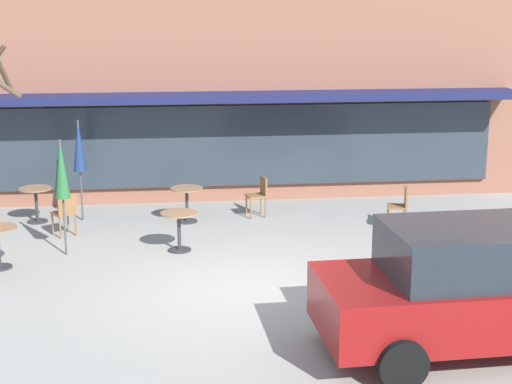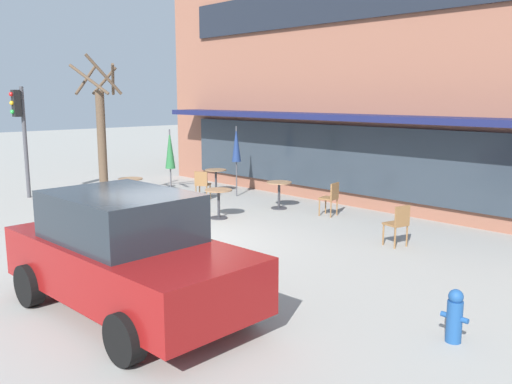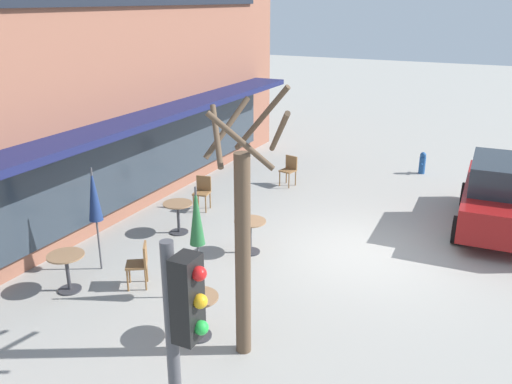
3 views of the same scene
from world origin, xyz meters
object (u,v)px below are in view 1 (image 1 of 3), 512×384
patio_umbrella_cream_folded (79,147)px  cafe_chair_2 (401,204)px  patio_umbrella_green_folded (61,170)px  cafe_chair_0 (259,193)px  cafe_chair_1 (65,211)px  cafe_table_mid_patio (187,199)px  parked_sedan (472,289)px  cafe_table_by_tree (36,199)px  cafe_table_streetside (179,225)px

patio_umbrella_cream_folded → cafe_chair_2: bearing=-12.1°
patio_umbrella_green_folded → cafe_chair_0: bearing=30.3°
cafe_chair_0 → cafe_chair_1: size_ratio=1.00×
patio_umbrella_green_folded → cafe_table_mid_patio: bearing=40.7°
cafe_chair_2 → patio_umbrella_green_folded: bearing=-171.6°
patio_umbrella_green_folded → cafe_chair_0: size_ratio=2.47×
cafe_chair_1 → parked_sedan: bearing=-45.3°
cafe_table_by_tree → parked_sedan: (6.82, -7.28, 0.36)m
cafe_table_by_tree → parked_sedan: parked_sedan is taller
cafe_table_mid_patio → cafe_chair_0: size_ratio=0.85×
patio_umbrella_green_folded → cafe_table_streetside: bearing=-0.2°
cafe_table_streetside → parked_sedan: (3.81, -4.90, 0.36)m
patio_umbrella_cream_folded → parked_sedan: patio_umbrella_cream_folded is taller
cafe_chair_2 → cafe_table_mid_patio: bearing=167.1°
cafe_table_mid_patio → parked_sedan: parked_sedan is taller
cafe_table_by_tree → patio_umbrella_green_folded: size_ratio=0.35×
cafe_table_by_tree → cafe_chair_0: size_ratio=0.85×
parked_sedan → patio_umbrella_cream_folded: bearing=128.6°
patio_umbrella_green_folded → cafe_chair_2: 6.92m
cafe_table_by_tree → cafe_chair_0: 4.83m
cafe_table_mid_patio → parked_sedan: bearing=-62.5°
patio_umbrella_green_folded → parked_sedan: size_ratio=0.52×
patio_umbrella_cream_folded → cafe_chair_0: patio_umbrella_cream_folded is taller
cafe_table_mid_patio → cafe_chair_2: (4.43, -1.02, 0.01)m
cafe_chair_1 → patio_umbrella_green_folded: bearing=-83.5°
cafe_table_mid_patio → cafe_table_by_tree: bearing=173.4°
cafe_chair_0 → cafe_chair_2: (2.82, -1.31, 0.00)m
patio_umbrella_green_folded → parked_sedan: 7.73m
cafe_table_mid_patio → parked_sedan: (3.60, -6.91, 0.36)m
cafe_table_streetside → cafe_chair_0: cafe_chair_0 is taller
cafe_table_streetside → cafe_table_by_tree: same height
parked_sedan → patio_umbrella_green_folded: bearing=140.4°
patio_umbrella_green_folded → cafe_chair_0: 4.70m
cafe_table_mid_patio → cafe_chair_2: 4.54m
patio_umbrella_green_folded → cafe_chair_2: patio_umbrella_green_folded is taller
cafe_table_mid_patio → patio_umbrella_cream_folded: bearing=169.4°
cafe_chair_1 → cafe_chair_2: bearing=-2.0°
patio_umbrella_cream_folded → parked_sedan: bearing=-51.4°
cafe_table_streetside → cafe_chair_2: size_ratio=0.85×
cafe_table_streetside → parked_sedan: size_ratio=0.18×
patio_umbrella_green_folded → parked_sedan: patio_umbrella_green_folded is taller
patio_umbrella_cream_folded → cafe_chair_0: bearing=-1.9°
cafe_chair_2 → cafe_table_by_tree: bearing=169.7°
cafe_chair_0 → patio_umbrella_cream_folded: bearing=178.1°
cafe_table_mid_patio → cafe_chair_0: bearing=10.4°
cafe_table_by_tree → cafe_chair_0: cafe_chair_0 is taller
cafe_table_mid_patio → patio_umbrella_green_folded: size_ratio=0.35×
patio_umbrella_green_folded → cafe_chair_1: 1.66m
cafe_table_streetside → cafe_table_mid_patio: size_ratio=1.00×
patio_umbrella_green_folded → patio_umbrella_cream_folded: same height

